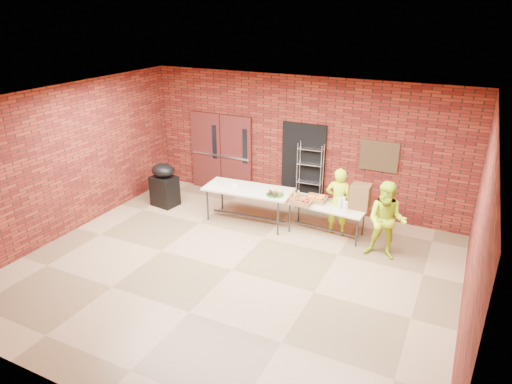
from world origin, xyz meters
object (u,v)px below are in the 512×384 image
table_left (248,191)px  volunteer_man (386,221)px  table_right (327,207)px  coffee_dispenser (360,196)px  wire_rack (310,177)px  volunteer_woman (338,202)px  covered_grill (164,185)px

table_left → volunteer_man: (3.15, -0.26, 0.04)m
table_right → coffee_dispenser: size_ratio=3.28×
wire_rack → table_right: wire_rack is taller
volunteer_man → volunteer_woman: bearing=152.7°
table_left → coffee_dispenser: coffee_dispenser is taller
wire_rack → coffee_dispenser: wire_rack is taller
table_left → coffee_dispenser: size_ratio=3.91×
coffee_dispenser → volunteer_man: bearing=-41.9°
volunteer_woman → table_left: bearing=2.3°
coffee_dispenser → volunteer_man: volunteer_man is taller
volunteer_woman → coffee_dispenser: bearing=176.1°
table_left → volunteer_man: volunteer_man is taller
table_right → volunteer_man: size_ratio=1.09×
table_left → volunteer_man: bearing=-9.2°
volunteer_woman → volunteer_man: bearing=146.0°
volunteer_woman → wire_rack: bearing=-50.7°
covered_grill → table_right: bearing=12.0°
table_left → wire_rack: bearing=47.5°
coffee_dispenser → covered_grill: size_ratio=0.49×
table_right → coffee_dispenser: 0.75m
wire_rack → covered_grill: wire_rack is taller
volunteer_man → wire_rack: bearing=144.0°
wire_rack → volunteer_man: wire_rack is taller
wire_rack → covered_grill: 3.60m
coffee_dispenser → table_right: bearing=-167.8°
wire_rack → coffee_dispenser: 1.75m
wire_rack → table_right: (0.80, -1.09, -0.20)m
volunteer_woman → volunteer_man: 1.28m
coffee_dispenser → volunteer_woman: size_ratio=0.35×
coffee_dispenser → wire_rack: bearing=147.2°
covered_grill → volunteer_man: volunteer_man is taller
covered_grill → volunteer_woman: (4.32, 0.41, 0.21)m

